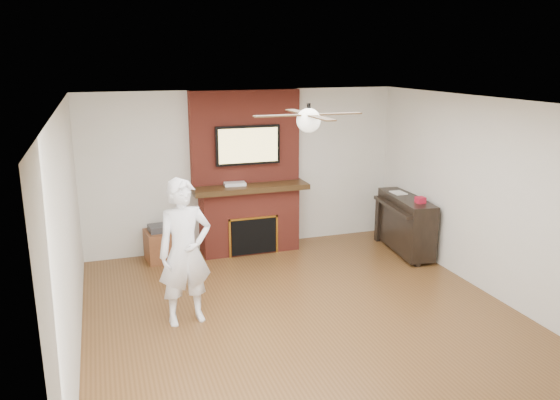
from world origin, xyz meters
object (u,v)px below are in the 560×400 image
object	(u,v)px
side_table	(162,244)
piano	(405,223)
person	(185,252)
fireplace	(248,188)

from	to	relation	value
side_table	piano	size ratio (longest dim) A/B	0.40
person	side_table	xyz separation A→B (m)	(-0.04, 2.09, -0.59)
side_table	person	bearing A→B (deg)	-95.16
person	side_table	bearing A→B (deg)	83.47
fireplace	piano	distance (m)	2.51
side_table	piano	distance (m)	3.75
piano	person	bearing A→B (deg)	-154.12
fireplace	side_table	world-z (taller)	fireplace
side_table	piano	world-z (taller)	piano
fireplace	side_table	xyz separation A→B (m)	(-1.36, -0.07, -0.74)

